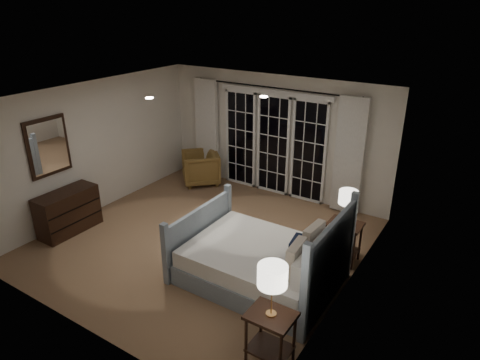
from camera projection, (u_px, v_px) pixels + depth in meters
The scene contains 20 objects.
floor at pixel (203, 241), 7.38m from camera, with size 5.00×5.00×0.00m, color #8A6C4A.
ceiling at pixel (198, 97), 6.40m from camera, with size 5.00×5.00×0.00m, color white.
wall_left at pixel (96, 147), 8.13m from camera, with size 0.02×5.00×2.50m, color silver.
wall_right at pixel (351, 213), 5.65m from camera, with size 0.02×5.00×2.50m, color silver.
wall_back at pixel (274, 136), 8.82m from camera, with size 5.00×0.02×2.50m, color silver.
wall_front at pixel (69, 243), 4.95m from camera, with size 5.00×0.02×2.50m, color silver.
french_doors at pixel (273, 143), 8.86m from camera, with size 2.50×0.04×2.20m.
curtain_rod at pixel (274, 88), 8.35m from camera, with size 0.03×0.03×3.50m, color black.
curtain_left at pixel (207, 129), 9.59m from camera, with size 0.55×0.10×2.25m, color white.
curtain_right at pixel (349, 156), 7.95m from camera, with size 0.55×0.10×2.25m, color white.
downlight_a at pixel (264, 97), 6.47m from camera, with size 0.12×0.12×0.01m, color white.
downlight_b at pixel (149, 98), 6.39m from camera, with size 0.12×0.12×0.01m, color white.
bed at pixel (262, 262), 6.22m from camera, with size 2.21×1.58×1.29m.
nightstand_left at pixel (271, 331), 4.77m from camera, with size 0.52×0.42×0.68m.
nightstand_right at pixel (344, 236), 6.68m from camera, with size 0.51×0.41×0.67m.
lamp_left at pixel (272, 276), 4.48m from camera, with size 0.33×0.33×0.63m.
lamp_right at pixel (348, 198), 6.42m from camera, with size 0.29×0.29×0.55m.
armchair at pixel (201, 168), 9.58m from camera, with size 0.78×0.80×0.73m, color brown.
dresser at pixel (68, 212), 7.56m from camera, with size 0.46×1.08×0.77m.
mirror at pixel (48, 147), 7.22m from camera, with size 0.05×0.85×1.00m.
Camera 1 is at (3.97, -5.02, 3.87)m, focal length 32.00 mm.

